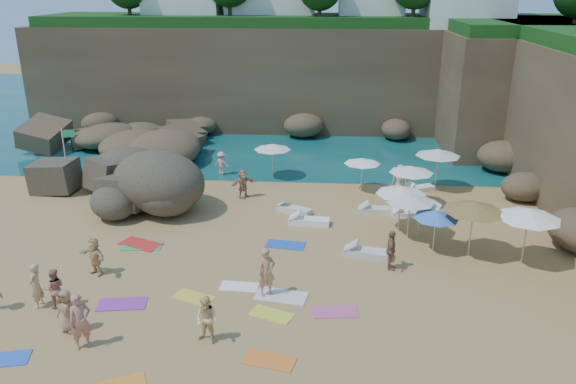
# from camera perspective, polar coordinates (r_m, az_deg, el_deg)

# --- Properties ---
(ground) EXTENTS (120.00, 120.00, 0.00)m
(ground) POSITION_cam_1_polar(r_m,az_deg,el_deg) (24.48, -5.20, -6.74)
(ground) COLOR tan
(ground) RESTS_ON ground
(seawater) EXTENTS (120.00, 120.00, 0.00)m
(seawater) POSITION_cam_1_polar(r_m,az_deg,el_deg) (52.80, -0.14, 8.27)
(seawater) COLOR #0C4751
(seawater) RESTS_ON ground
(cliff_back) EXTENTS (44.00, 8.00, 8.00)m
(cliff_back) POSITION_cam_1_polar(r_m,az_deg,el_deg) (47.06, 1.89, 11.70)
(cliff_back) COLOR brown
(cliff_back) RESTS_ON ground
(cliff_corner) EXTENTS (10.00, 12.00, 8.00)m
(cliff_corner) POSITION_cam_1_polar(r_m,az_deg,el_deg) (44.14, 21.77, 9.70)
(cliff_corner) COLOR brown
(cliff_corner) RESTS_ON ground
(rock_promontory) EXTENTS (12.00, 7.00, 2.00)m
(rock_promontory) POSITION_cam_1_polar(r_m,az_deg,el_deg) (41.77, -16.84, 4.08)
(rock_promontory) COLOR brown
(rock_promontory) RESTS_ON ground
(marina_masts) EXTENTS (3.10, 0.10, 6.00)m
(marina_masts) POSITION_cam_1_polar(r_m,az_deg,el_deg) (55.90, -17.61, 11.14)
(marina_masts) COLOR white
(marina_masts) RESTS_ON ground
(rock_outcrop) EXTENTS (9.48, 8.22, 3.20)m
(rock_outcrop) POSITION_cam_1_polar(r_m,az_deg,el_deg) (32.35, -17.65, -0.72)
(rock_outcrop) COLOR brown
(rock_outcrop) RESTS_ON ground
(flag_pole) EXTENTS (0.72, 0.19, 3.70)m
(flag_pole) POSITION_cam_1_polar(r_m,az_deg,el_deg) (33.61, -21.57, 3.83)
(flag_pole) COLOR silver
(flag_pole) RESTS_ON ground
(parasol_0) EXTENTS (2.05, 2.05, 1.94)m
(parasol_0) POSITION_cam_1_polar(r_m,az_deg,el_deg) (31.82, 7.55, 3.15)
(parasol_0) COLOR silver
(parasol_0) RESTS_ON ground
(parasol_1) EXTENTS (2.23, 2.23, 2.11)m
(parasol_1) POSITION_cam_1_polar(r_m,az_deg,el_deg) (33.78, -1.59, 4.62)
(parasol_1) COLOR silver
(parasol_1) RESTS_ON ground
(parasol_2) EXTENTS (2.38, 2.38, 2.25)m
(parasol_2) POSITION_cam_1_polar(r_m,az_deg,el_deg) (26.76, 11.42, 0.18)
(parasol_2) COLOR silver
(parasol_2) RESTS_ON ground
(parasol_3) EXTENTS (2.53, 2.53, 2.39)m
(parasol_3) POSITION_cam_1_polar(r_m,az_deg,el_deg) (32.81, 15.00, 3.90)
(parasol_3) COLOR silver
(parasol_3) RESTS_ON ground
(parasol_5) EXTENTS (2.32, 2.32, 2.20)m
(parasol_5) POSITION_cam_1_polar(r_m,az_deg,el_deg) (30.03, 12.43, 2.25)
(parasol_5) COLOR silver
(parasol_5) RESTS_ON ground
(parasol_6) EXTENTS (2.64, 2.64, 2.49)m
(parasol_6) POSITION_cam_1_polar(r_m,az_deg,el_deg) (24.97, 18.37, -1.43)
(parasol_6) COLOR silver
(parasol_6) RESTS_ON ground
(parasol_7) EXTENTS (2.28, 2.28, 2.16)m
(parasol_7) POSITION_cam_1_polar(r_m,az_deg,el_deg) (26.11, 12.31, -0.60)
(parasol_7) COLOR silver
(parasol_7) RESTS_ON ground
(parasol_8) EXTENTS (2.62, 2.62, 2.48)m
(parasol_8) POSITION_cam_1_polar(r_m,az_deg,el_deg) (25.06, 23.28, -2.05)
(parasol_8) COLOR silver
(parasol_8) RESTS_ON ground
(parasol_9) EXTENTS (1.96, 1.96, 1.86)m
(parasol_9) POSITION_cam_1_polar(r_m,az_deg,el_deg) (26.59, 13.35, -0.94)
(parasol_9) COLOR silver
(parasol_9) RESTS_ON ground
(parasol_10) EXTENTS (2.00, 2.00, 1.89)m
(parasol_10) POSITION_cam_1_polar(r_m,az_deg,el_deg) (25.13, 14.82, -2.28)
(parasol_10) COLOR silver
(parasol_10) RESTS_ON ground
(lounger_0) EXTENTS (1.85, 0.69, 0.28)m
(lounger_0) POSITION_cam_1_polar(r_m,az_deg,el_deg) (29.36, 8.95, -1.83)
(lounger_0) COLOR silver
(lounger_0) RESTS_ON ground
(lounger_1) EXTENTS (1.94, 1.42, 0.29)m
(lounger_1) POSITION_cam_1_polar(r_m,az_deg,el_deg) (29.06, 0.63, -1.81)
(lounger_1) COLOR silver
(lounger_1) RESTS_ON ground
(lounger_2) EXTENTS (1.96, 1.37, 0.29)m
(lounger_2) POSITION_cam_1_polar(r_m,az_deg,el_deg) (32.79, 13.09, 0.29)
(lounger_2) COLOR white
(lounger_2) RESTS_ON ground
(lounger_3) EXTENTS (2.15, 1.10, 0.32)m
(lounger_3) POSITION_cam_1_polar(r_m,az_deg,el_deg) (24.72, 8.10, -6.17)
(lounger_3) COLOR silver
(lounger_3) RESTS_ON ground
(lounger_4) EXTENTS (1.66, 0.56, 0.26)m
(lounger_4) POSITION_cam_1_polar(r_m,az_deg,el_deg) (29.20, 12.14, -2.21)
(lounger_4) COLOR white
(lounger_4) RESTS_ON ground
(lounger_5) EXTENTS (2.03, 0.81, 0.31)m
(lounger_5) POSITION_cam_1_polar(r_m,az_deg,el_deg) (27.67, 2.16, -2.98)
(lounger_5) COLOR white
(lounger_5) RESTS_ON ground
(towel_0) EXTENTS (1.76, 1.16, 0.03)m
(towel_0) POSITION_cam_1_polar(r_m,az_deg,el_deg) (20.55, -27.00, -14.92)
(towel_0) COLOR blue
(towel_0) RESTS_ON ground
(towel_4) EXTENTS (1.71, 1.28, 0.03)m
(towel_4) POSITION_cam_1_polar(r_m,az_deg,el_deg) (21.85, -9.58, -10.52)
(towel_4) COLOR yellow
(towel_4) RESTS_ON ground
(towel_5) EXTENTS (1.53, 0.83, 0.03)m
(towel_5) POSITION_cam_1_polar(r_m,az_deg,el_deg) (22.34, -4.97, -9.54)
(towel_5) COLOR white
(towel_5) RESTS_ON ground
(towel_6) EXTENTS (1.89, 1.16, 0.03)m
(towel_6) POSITION_cam_1_polar(r_m,az_deg,el_deg) (22.03, -16.51, -10.86)
(towel_6) COLOR purple
(towel_6) RESTS_ON ground
(towel_7) EXTENTS (2.13, 1.61, 0.03)m
(towel_7) POSITION_cam_1_polar(r_m,az_deg,el_deg) (26.48, -14.76, -5.14)
(towel_7) COLOR red
(towel_7) RESTS_ON ground
(towel_8) EXTENTS (1.86, 1.12, 0.03)m
(towel_8) POSITION_cam_1_polar(r_m,az_deg,el_deg) (25.55, -0.26, -5.39)
(towel_8) COLOR blue
(towel_8) RESTS_ON ground
(towel_9) EXTENTS (1.71, 1.00, 0.03)m
(towel_9) POSITION_cam_1_polar(r_m,az_deg,el_deg) (20.79, 4.79, -12.03)
(towel_9) COLOR #CE5087
(towel_9) RESTS_ON ground
(towel_10) EXTENTS (1.75, 1.15, 0.03)m
(towel_10) POSITION_cam_1_polar(r_m,az_deg,el_deg) (18.44, -1.88, -16.72)
(towel_10) COLOR orange
(towel_10) RESTS_ON ground
(towel_11) EXTENTS (1.88, 1.06, 0.03)m
(towel_11) POSITION_cam_1_polar(r_m,az_deg,el_deg) (26.27, -14.62, -5.34)
(towel_11) COLOR #30A85E
(towel_11) RESTS_ON ground
(towel_12) EXTENTS (1.72, 1.30, 0.03)m
(towel_12) POSITION_cam_1_polar(r_m,az_deg,el_deg) (20.58, -1.69, -12.32)
(towel_12) COLOR yellow
(towel_12) RESTS_ON ground
(towel_13) EXTENTS (2.09, 1.30, 0.03)m
(towel_13) POSITION_cam_1_polar(r_m,az_deg,el_deg) (21.64, -0.70, -10.51)
(towel_13) COLOR silver
(towel_13) RESTS_ON ground
(person_stand_0) EXTENTS (0.84, 0.80, 1.93)m
(person_stand_0) POSITION_cam_1_polar(r_m,az_deg,el_deg) (19.64, -20.35, -12.22)
(person_stand_0) COLOR #B4745E
(person_stand_0) RESTS_ON ground
(person_stand_1) EXTENTS (0.91, 0.82, 1.53)m
(person_stand_1) POSITION_cam_1_polar(r_m,az_deg,el_deg) (22.31, -22.64, -9.03)
(person_stand_1) COLOR tan
(person_stand_1) RESTS_ON ground
(person_stand_2) EXTENTS (1.02, 0.68, 1.46)m
(person_stand_2) POSITION_cam_1_polar(r_m,az_deg,el_deg) (34.88, -6.76, 2.93)
(person_stand_2) COLOR #F4B18A
(person_stand_2) RESTS_ON ground
(person_stand_3) EXTENTS (0.51, 1.04, 1.72)m
(person_stand_3) POSITION_cam_1_polar(r_m,az_deg,el_deg) (23.55, 10.42, -5.83)
(person_stand_3) COLOR #886144
(person_stand_3) RESTS_ON ground
(person_stand_4) EXTENTS (0.94, 0.70, 1.70)m
(person_stand_4) POSITION_cam_1_polar(r_m,az_deg,el_deg) (32.04, 11.28, 1.29)
(person_stand_4) COLOR tan
(person_stand_4) RESTS_ON ground
(person_stand_5) EXTENTS (1.50, 1.17, 1.62)m
(person_stand_5) POSITION_cam_1_polar(r_m,az_deg,el_deg) (30.96, -4.58, 0.87)
(person_stand_5) COLOR tan
(person_stand_5) RESTS_ON ground
(person_stand_6) EXTENTS (0.42, 0.64, 1.74)m
(person_stand_6) POSITION_cam_1_polar(r_m,az_deg,el_deg) (22.55, -24.25, -8.66)
(person_stand_6) COLOR tan
(person_stand_6) RESTS_ON ground
(person_lie_2) EXTENTS (1.13, 1.67, 0.41)m
(person_lie_2) POSITION_cam_1_polar(r_m,az_deg,el_deg) (21.00, -21.33, -12.55)
(person_lie_2) COLOR #976F4B
(person_lie_2) RESTS_ON ground
(person_lie_3) EXTENTS (2.05, 2.09, 0.42)m
(person_lie_3) POSITION_cam_1_polar(r_m,az_deg,el_deg) (24.34, -18.90, -7.47)
(person_lie_3) COLOR #DAB172
(person_lie_3) RESTS_ON ground
(person_lie_4) EXTENTS (1.58, 1.98, 0.45)m
(person_lie_4) POSITION_cam_1_polar(r_m,az_deg,el_deg) (21.63, -2.16, -9.90)
(person_lie_4) COLOR tan
(person_lie_4) RESTS_ON ground
(person_lie_5) EXTENTS (1.36, 1.83, 0.63)m
(person_lie_5) POSITION_cam_1_polar(r_m,az_deg,el_deg) (19.23, -8.17, -14.09)
(person_lie_5) COLOR #EEC887
(person_lie_5) RESTS_ON ground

